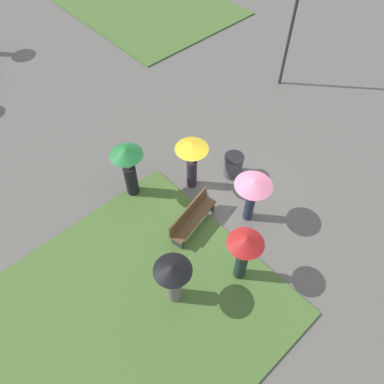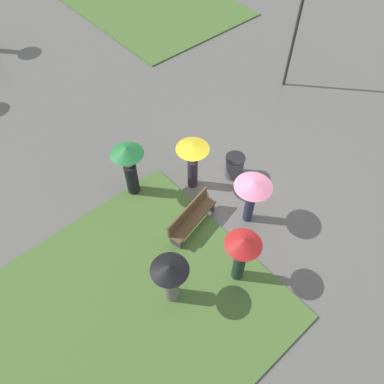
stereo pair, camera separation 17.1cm
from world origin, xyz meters
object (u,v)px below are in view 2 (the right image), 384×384
Objects in this scene: lamp_post at (301,9)px; trash_bin at (234,166)px; crowd_person_yellow at (193,156)px; park_bench at (191,217)px; crowd_person_red at (242,251)px; crowd_person_pink at (253,191)px; crowd_person_green at (129,163)px; crowd_person_black at (170,277)px.

trash_bin is at bearing -157.16° from lamp_post.
trash_bin is 0.45× the size of crowd_person_yellow.
crowd_person_yellow is at bearing 34.84° from park_bench.
crowd_person_yellow is at bearing -87.81° from crowd_person_red.
trash_bin is at bearing 51.89° from crowd_person_pink.
crowd_person_pink is at bearing -121.64° from crowd_person_red.
crowd_person_red is at bearing 100.56° from crowd_person_green.
crowd_person_green is 1.03× the size of crowd_person_red.
crowd_person_pink is at bearing -44.10° from park_bench.
crowd_person_green is at bearing 151.09° from trash_bin.
trash_bin is 2.01m from crowd_person_pink.
park_bench is 0.93× the size of crowd_person_green.
trash_bin is 4.71m from crowd_person_black.
crowd_person_pink reaches higher than crowd_person_black.
lamp_post is at bearing 24.56° from crowd_person_pink.
crowd_person_pink is (0.38, -2.11, 0.01)m from crowd_person_yellow.
lamp_post is (7.53, 2.75, 2.69)m from park_bench.
crowd_person_green is (-8.04, -0.54, -1.80)m from lamp_post.
crowd_person_green is 1.15× the size of crowd_person_pink.
lamp_post reaches higher than crowd_person_pink.
crowd_person_yellow reaches higher than trash_bin.
trash_bin is 0.42× the size of crowd_person_green.
lamp_post reaches higher than crowd_person_yellow.
crowd_person_yellow is at bearing -166.33° from lamp_post.
park_bench is 2.44m from crowd_person_green.
lamp_post is at bearing 127.23° from crowd_person_black.
crowd_person_yellow is at bearing 144.42° from crowd_person_black.
crowd_person_red reaches higher than trash_bin.
crowd_person_green is (-2.93, 1.62, 0.94)m from trash_bin.
crowd_person_green is at bearing 115.85° from crowd_person_pink.
crowd_person_black is at bearing -0.27° from crowd_person_red.
trash_bin is (2.41, 0.60, -0.05)m from park_bench.
crowd_person_green is at bearing 90.73° from park_bench.
trash_bin is 3.80m from crowd_person_red.
crowd_person_green is 3.80m from crowd_person_black.
trash_bin is at bearing 128.17° from crowd_person_black.
park_bench is at bearing -50.37° from crowd_person_yellow.
lamp_post is 6.19m from trash_bin.
crowd_person_pink is 3.35m from crowd_person_black.
crowd_person_green is (-0.52, 2.21, 0.89)m from park_bench.
lamp_post is at bearing -124.93° from crowd_person_red.
crowd_person_green is 1.91m from crowd_person_yellow.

